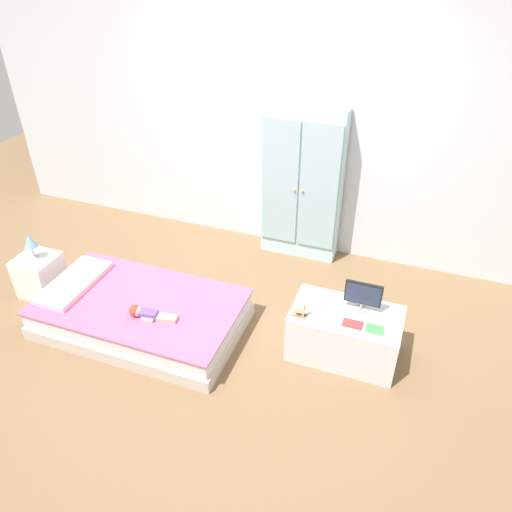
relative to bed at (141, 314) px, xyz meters
name	(u,v)px	position (x,y,z in m)	size (l,w,h in m)	color
ground_plane	(223,333)	(0.67, 0.16, -0.14)	(10.00, 10.00, 0.02)	brown
back_wall	(284,117)	(0.67, 1.73, 1.22)	(6.40, 0.05, 2.70)	silver
bed	(141,314)	(0.00, 0.00, 0.00)	(1.68, 0.96, 0.27)	beige
pillow	(74,282)	(-0.64, 0.00, 0.16)	(0.32, 0.69, 0.05)	silver
doll	(144,313)	(0.14, -0.15, 0.18)	(0.39, 0.14, 0.10)	#6B4CB2
nightstand	(40,275)	(-1.11, 0.09, 0.06)	(0.34, 0.34, 0.38)	white
table_lamp	(30,242)	(-1.11, 0.09, 0.42)	(0.11, 0.11, 0.24)	#B7B2AD
wardrobe	(302,185)	(0.93, 1.57, 0.63)	(0.76, 0.26, 1.53)	silver
tv_stand	(344,334)	(1.66, 0.27, 0.07)	(0.83, 0.47, 0.42)	silver
tv_monitor	(363,295)	(1.75, 0.35, 0.43)	(0.28, 0.10, 0.25)	#99999E
rocking_horse_toy	(301,309)	(1.34, 0.12, 0.35)	(0.11, 0.04, 0.13)	#8E6642
book_red	(353,324)	(1.73, 0.16, 0.29)	(0.15, 0.09, 0.01)	#CC3838
book_green	(375,329)	(1.89, 0.16, 0.29)	(0.13, 0.09, 0.01)	#429E51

